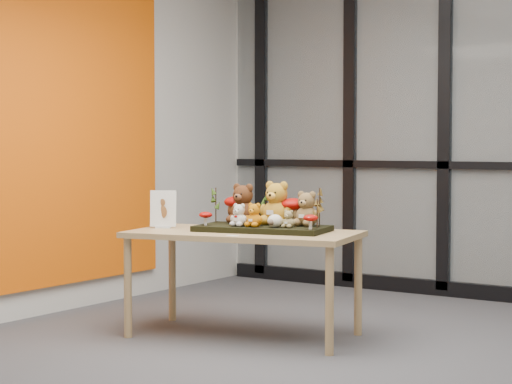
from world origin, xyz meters
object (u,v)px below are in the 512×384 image
Objects in this scene: display_table at (244,242)px; bear_small_yellow at (254,214)px; bear_tan_back at (307,207)px; mushroom_front_left at (206,218)px; mushroom_back_right at (293,210)px; bear_pooh_yellow at (277,201)px; sign_holder at (163,211)px; bear_brown_medium at (243,202)px; bear_beige_small at (289,218)px; plush_cream_hedgehog at (275,220)px; diorama_tray at (263,228)px; mushroom_front_right at (310,221)px; bear_white_bow at (239,214)px; mushroom_back_left at (237,208)px.

bear_small_yellow reaches higher than display_table.
bear_tan_back is 2.56× the size of mushroom_front_left.
mushroom_back_right is 2.00× the size of mushroom_front_left.
sign_holder is at bearing -170.34° from bear_pooh_yellow.
bear_brown_medium is 0.42m from bear_beige_small.
bear_brown_medium reaches higher than plush_cream_hedgehog.
bear_pooh_yellow reaches higher than bear_small_yellow.
bear_beige_small is (0.22, -0.04, 0.08)m from diorama_tray.
bear_pooh_yellow is at bearing 107.11° from plush_cream_hedgehog.
mushroom_front_right reaches higher than display_table.
bear_brown_medium is at bearing 155.68° from bear_beige_small.
bear_tan_back is 0.65m from mushroom_front_left.
bear_beige_small is 0.09m from plush_cream_hedgehog.
bear_tan_back is at bearing 126.69° from mushroom_front_right.
bear_white_bow is at bearing 176.77° from bear_small_yellow.
bear_brown_medium is 0.28m from mushroom_front_left.
bear_pooh_yellow is 1.62× the size of mushroom_back_right.
sign_holder is (-0.35, -0.00, 0.03)m from mushroom_front_left.
bear_beige_small is (0.31, 0.08, -0.02)m from bear_white_bow.
mushroom_front_left is (-0.22, -0.10, 0.15)m from display_table.
bear_white_bow reaches higher than display_table.
plush_cream_hedgehog is 0.43m from mushroom_back_left.
bear_tan_back is 0.43m from bear_white_bow.
diorama_tray is 0.39m from mushroom_front_right.
bear_beige_small is 0.64× the size of mushroom_back_right.
display_table is 0.37m from mushroom_back_right.
bear_white_bow is 0.35m from mushroom_back_right.
display_table is 16.30× the size of mushroom_front_left.
bear_brown_medium is at bearing -162.92° from mushroom_back_right.
bear_tan_back is (0.25, 0.13, 0.14)m from diorama_tray.
sign_holder reaches higher than mushroom_back_left.
sign_holder reaches higher than bear_small_yellow.
bear_brown_medium is 0.20m from bear_white_bow.
mushroom_back_right is at bearing 78.90° from plush_cream_hedgehog.
plush_cream_hedgehog is at bearing -9.93° from display_table.
mushroom_back_right is at bearing 141.60° from mushroom_front_right.
mushroom_back_left reaches higher than bear_beige_small.
mushroom_back_left is at bearing 171.91° from bear_tan_back.
diorama_tray reaches higher than display_table.
bear_tan_back is 0.24m from plush_cream_hedgehog.
mushroom_back_right reaches higher than mushroom_front_left.
bear_tan_back is 0.51m from mushroom_back_left.
bear_white_bow is 1.67× the size of mushroom_front_left.
mushroom_front_left is (-0.45, -0.33, -0.05)m from mushroom_back_right.
mushroom_back_right is (-0.00, 0.21, 0.05)m from plush_cream_hedgehog.
plush_cream_hedgehog is at bearing -72.89° from bear_pooh_yellow.
bear_brown_medium is 0.10m from mushroom_back_left.
bear_pooh_yellow is 0.12m from mushroom_back_right.
bear_pooh_yellow reaches higher than diorama_tray.
mushroom_back_right is (0.39, 0.05, -0.00)m from mushroom_back_left.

